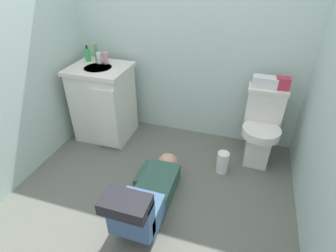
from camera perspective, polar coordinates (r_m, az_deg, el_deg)
The scene contains 13 objects.
ground_plane at distance 2.47m, azimuth -3.27°, elevation -14.20°, with size 2.89×3.11×0.04m, color #5F6358.
wall_back at distance 2.79m, azimuth 4.24°, elevation 20.72°, with size 2.55×0.08×2.40m, color #B2CDC2.
toilet at distance 2.74m, azimuth 19.21°, elevation -0.30°, with size 0.36×0.46×0.75m.
vanity_cabinet at distance 3.01m, azimuth -13.49°, elevation 4.95°, with size 0.60×0.53×0.82m.
faucet at distance 2.95m, azimuth -13.30°, elevation 14.01°, with size 0.02×0.02×0.10m, color silver.
person_plumber at distance 2.19m, azimuth -4.34°, elevation -14.53°, with size 0.39×1.06×0.52m.
tissue_box at distance 2.62m, azimuth 19.98°, elevation 8.84°, with size 0.22×0.11×0.10m, color silver.
toiletry_bag at distance 2.64m, azimuth 23.24°, elevation 8.35°, with size 0.12×0.09×0.11m, color #B22D3F.
soap_dispenser at distance 3.03m, azimuth -16.75°, elevation 14.34°, with size 0.06×0.06×0.17m.
bottle_green at distance 3.00m, azimuth -15.02°, elevation 14.87°, with size 0.04×0.04×0.18m, color #52974A.
bottle_white at distance 2.93m, azimuth -14.45°, elevation 13.86°, with size 0.05×0.05×0.11m, color white.
bottle_pink at distance 2.91m, azimuth -13.22°, elevation 13.91°, with size 0.05×0.05×0.12m, color pink.
paper_towel_roll at distance 2.62m, azimuth 11.53°, elevation -7.59°, with size 0.11×0.11×0.22m, color white.
Camera 1 is at (0.63, -1.56, 1.78)m, focal length 28.60 mm.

